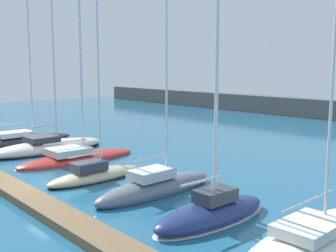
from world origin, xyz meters
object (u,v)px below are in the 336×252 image
object	(u,v)px
sailboat_ivory_second	(47,147)
sailboat_navy_sixth	(212,212)
sailboat_charcoal_nearest	(22,139)
sailboat_white_seventh	(320,238)
sailboat_sand_fourth	(95,174)
sailboat_slate_fifth	(156,186)
sailboat_red_third	(77,156)

from	to	relation	value
sailboat_ivory_second	sailboat_navy_sixth	bearing A→B (deg)	-94.94
sailboat_charcoal_nearest	sailboat_navy_sixth	xyz separation A→B (m)	(24.80, -1.18, 0.03)
sailboat_charcoal_nearest	sailboat_white_seventh	bearing A→B (deg)	-89.87
sailboat_sand_fourth	sailboat_navy_sixth	world-z (taller)	sailboat_sand_fourth
sailboat_ivory_second	sailboat_slate_fifth	size ratio (longest dim) A/B	0.92
sailboat_red_third	sailboat_navy_sixth	xyz separation A→B (m)	(15.10, -1.48, 0.12)
sailboat_navy_sixth	sailboat_white_seventh	distance (m)	4.77
sailboat_charcoal_nearest	sailboat_white_seventh	xyz separation A→B (m)	(29.32, 0.34, -0.21)
sailboat_charcoal_nearest	sailboat_navy_sixth	distance (m)	24.83
sailboat_charcoal_nearest	sailboat_ivory_second	xyz separation A→B (m)	(4.97, 0.15, -0.03)
sailboat_slate_fifth	sailboat_ivory_second	bearing A→B (deg)	85.53
sailboat_red_third	sailboat_slate_fifth	world-z (taller)	sailboat_red_third
sailboat_sand_fourth	sailboat_white_seventh	xyz separation A→B (m)	(14.13, 1.83, -0.17)
sailboat_white_seventh	sailboat_navy_sixth	bearing A→B (deg)	107.17
sailboat_red_third	sailboat_slate_fifth	bearing A→B (deg)	-94.40
sailboat_charcoal_nearest	sailboat_slate_fifth	xyz separation A→B (m)	(19.85, -0.41, -0.01)
sailboat_sand_fourth	sailboat_slate_fifth	size ratio (longest dim) A/B	0.84
sailboat_navy_sixth	sailboat_white_seventh	size ratio (longest dim) A/B	0.68
sailboat_navy_sixth	sailboat_white_seventh	bearing A→B (deg)	-70.33
sailboat_red_third	sailboat_navy_sixth	distance (m)	15.17
sailboat_ivory_second	sailboat_sand_fourth	world-z (taller)	sailboat_ivory_second
sailboat_sand_fourth	sailboat_white_seventh	world-z (taller)	sailboat_white_seventh
sailboat_white_seventh	sailboat_sand_fourth	bearing A→B (deg)	95.95
sailboat_ivory_second	sailboat_white_seventh	world-z (taller)	sailboat_white_seventh
sailboat_charcoal_nearest	sailboat_slate_fifth	bearing A→B (deg)	-91.70
sailboat_ivory_second	sailboat_sand_fourth	xyz separation A→B (m)	(10.22, -1.64, -0.01)
sailboat_red_third	sailboat_white_seventh	distance (m)	19.62
sailboat_sand_fourth	sailboat_slate_fifth	world-z (taller)	sailboat_slate_fifth
sailboat_red_third	sailboat_navy_sixth	world-z (taller)	sailboat_red_third
sailboat_ivory_second	sailboat_white_seventh	distance (m)	24.35
sailboat_charcoal_nearest	sailboat_slate_fifth	world-z (taller)	sailboat_charcoal_nearest
sailboat_ivory_second	sailboat_navy_sixth	size ratio (longest dim) A/B	1.37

